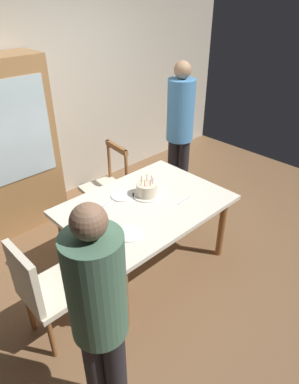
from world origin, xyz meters
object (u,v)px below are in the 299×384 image
object	(u,v)px
plate_near_celebrant	(129,234)
chair_upholstered	(43,289)
person_celebrant	(99,312)
birthday_cake	(147,190)
chair_spindle_back	(106,188)
person_guest	(180,127)
plate_far_side	(123,196)
dining_table	(146,211)
china_cabinet	(3,151)

from	to	relation	value
plate_near_celebrant	chair_upholstered	distance (m)	0.77
person_celebrant	plate_near_celebrant	bearing A→B (deg)	39.14
birthday_cake	plate_near_celebrant	distance (m)	0.62
plate_near_celebrant	chair_spindle_back	world-z (taller)	chair_spindle_back
birthday_cake	person_celebrant	bearing A→B (deg)	-143.33
person_guest	chair_upholstered	bearing A→B (deg)	-162.85
chair_spindle_back	plate_near_celebrant	bearing A→B (deg)	-118.33
plate_far_side	chair_upholstered	xyz separation A→B (m)	(-1.07, -0.34, -0.21)
chair_upholstered	person_guest	world-z (taller)	person_guest
dining_table	china_cabinet	bearing A→B (deg)	111.95
plate_near_celebrant	person_celebrant	world-z (taller)	person_celebrant
birthday_cake	chair_upholstered	xyz separation A→B (m)	(-1.24, -0.19, -0.26)
dining_table	plate_near_celebrant	world-z (taller)	plate_near_celebrant
plate_near_celebrant	person_guest	world-z (taller)	person_guest
chair_upholstered	person_celebrant	distance (m)	0.84
birthday_cake	chair_upholstered	distance (m)	1.29
person_celebrant	china_cabinet	distance (m)	2.44
person_guest	china_cabinet	size ratio (longest dim) A/B	0.93
plate_far_side	chair_spindle_back	size ratio (longest dim) A/B	0.23
chair_spindle_back	person_guest	size ratio (longest dim) A/B	0.54
person_guest	china_cabinet	world-z (taller)	china_cabinet
plate_far_side	china_cabinet	size ratio (longest dim) A/B	0.12
plate_far_side	person_celebrant	size ratio (longest dim) A/B	0.13
chair_upholstered	person_guest	distance (m)	2.44
dining_table	chair_spindle_back	size ratio (longest dim) A/B	1.58
plate_far_side	person_guest	distance (m)	1.30
plate_near_celebrant	person_celebrant	bearing A→B (deg)	-140.86
person_guest	china_cabinet	distance (m)	2.01
chair_upholstered	china_cabinet	distance (m)	1.78
plate_near_celebrant	plate_far_side	size ratio (longest dim) A/B	1.00
birthday_cake	person_celebrant	distance (m)	1.55
plate_near_celebrant	plate_far_side	world-z (taller)	same
dining_table	chair_spindle_back	bearing A→B (deg)	78.19
plate_near_celebrant	chair_spindle_back	size ratio (longest dim) A/B	0.23
dining_table	person_guest	xyz separation A→B (m)	(1.14, 0.61, 0.37)
plate_far_side	birthday_cake	bearing A→B (deg)	-39.92
birthday_cake	china_cabinet	xyz separation A→B (m)	(-0.73, 1.47, 0.16)
person_guest	china_cabinet	bearing A→B (deg)	151.89
birthday_cake	plate_far_side	xyz separation A→B (m)	(-0.18, 0.15, -0.06)
chair_upholstered	plate_far_side	bearing A→B (deg)	17.51
person_celebrant	person_guest	bearing A→B (deg)	32.31
chair_upholstered	china_cabinet	xyz separation A→B (m)	(0.51, 1.65, 0.42)
dining_table	chair_spindle_back	xyz separation A→B (m)	(0.18, 0.86, -0.19)
chair_spindle_back	person_celebrant	bearing A→B (deg)	-127.96
china_cabinet	person_celebrant	bearing A→B (deg)	-102.05
plate_far_side	chair_upholstered	size ratio (longest dim) A/B	0.23
plate_near_celebrant	person_guest	xyz separation A→B (m)	(1.56, 0.85, 0.28)
birthday_cake	plate_far_side	size ratio (longest dim) A/B	1.27
birthday_cake	plate_near_celebrant	size ratio (longest dim) A/B	1.27
dining_table	plate_far_side	xyz separation A→B (m)	(-0.08, 0.24, 0.09)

